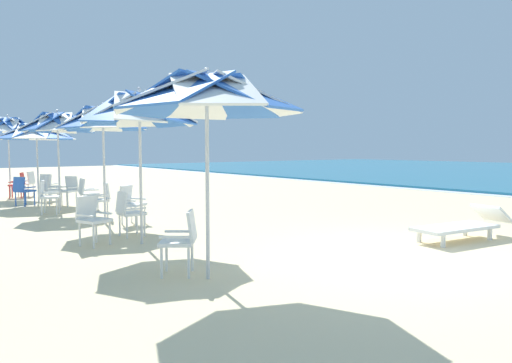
% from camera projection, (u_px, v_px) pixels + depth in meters
% --- Properties ---
extents(ground_plane, '(80.00, 80.00, 0.00)m').
position_uv_depth(ground_plane, '(405.00, 257.00, 7.18)').
color(ground_plane, beige).
extents(beach_umbrella_0, '(2.45, 2.45, 2.71)m').
position_uv_depth(beach_umbrella_0, '(207.00, 96.00, 5.79)').
color(beach_umbrella_0, silver).
rests_on(beach_umbrella_0, ground).
extents(plastic_chair_0, '(0.62, 0.63, 0.87)m').
position_uv_depth(plastic_chair_0, '(182.00, 238.00, 6.12)').
color(plastic_chair_0, white).
rests_on(plastic_chair_0, ground).
extents(beach_umbrella_1, '(2.09, 2.09, 2.75)m').
position_uv_depth(beach_umbrella_1, '(139.00, 111.00, 7.98)').
color(beach_umbrella_1, silver).
rests_on(beach_umbrella_1, ground).
extents(plastic_chair_1, '(0.44, 0.47, 0.87)m').
position_uv_depth(plastic_chair_1, '(128.00, 211.00, 8.79)').
color(plastic_chair_1, white).
rests_on(plastic_chair_1, ground).
extents(plastic_chair_2, '(0.59, 0.57, 0.87)m').
position_uv_depth(plastic_chair_2, '(92.00, 217.00, 8.00)').
color(plastic_chair_2, white).
rests_on(plastic_chair_2, ground).
extents(beach_umbrella_2, '(2.04, 2.04, 2.70)m').
position_uv_depth(beach_umbrella_2, '(103.00, 120.00, 10.18)').
color(beach_umbrella_2, silver).
rests_on(beach_umbrella_2, ground).
extents(plastic_chair_3, '(0.62, 0.61, 0.87)m').
position_uv_depth(plastic_chair_3, '(131.00, 202.00, 10.24)').
color(plastic_chair_3, white).
rests_on(plastic_chair_3, ground).
extents(plastic_chair_4, '(0.50, 0.53, 0.87)m').
position_uv_depth(plastic_chair_4, '(101.00, 198.00, 11.08)').
color(plastic_chair_4, white).
rests_on(plastic_chair_4, ground).
extents(beach_umbrella_3, '(2.00, 2.00, 2.73)m').
position_uv_depth(beach_umbrella_3, '(58.00, 124.00, 12.28)').
color(beach_umbrella_3, silver).
rests_on(beach_umbrella_3, ground).
extents(plastic_chair_5, '(0.46, 0.49, 0.87)m').
position_uv_depth(plastic_chair_5, '(87.00, 192.00, 12.67)').
color(plastic_chair_5, white).
rests_on(plastic_chair_5, ground).
extents(plastic_chair_6, '(0.61, 0.62, 0.87)m').
position_uv_depth(plastic_chair_6, '(69.00, 189.00, 13.49)').
color(plastic_chair_6, white).
rests_on(plastic_chair_6, ground).
extents(plastic_chair_7, '(0.58, 0.60, 0.87)m').
position_uv_depth(plastic_chair_7, '(47.00, 195.00, 11.78)').
color(plastic_chair_7, white).
rests_on(plastic_chair_7, ground).
extents(beach_umbrella_4, '(2.40, 2.40, 2.53)m').
position_uv_depth(beach_umbrella_4, '(36.00, 132.00, 14.19)').
color(beach_umbrella_4, silver).
rests_on(beach_umbrella_4, ground).
extents(plastic_chair_8, '(0.61, 0.62, 0.87)m').
position_uv_depth(plastic_chair_8, '(23.00, 189.00, 13.42)').
color(plastic_chair_8, blue).
rests_on(plastic_chair_8, ground).
extents(plastic_chair_9, '(0.62, 0.63, 0.87)m').
position_uv_depth(plastic_chair_9, '(49.00, 185.00, 14.81)').
color(plastic_chair_9, white).
rests_on(plastic_chair_9, ground).
extents(plastic_chair_10, '(0.45, 0.48, 0.87)m').
position_uv_depth(plastic_chair_10, '(51.00, 188.00, 13.66)').
color(plastic_chair_10, white).
rests_on(plastic_chair_10, ground).
extents(beach_umbrella_5, '(2.00, 2.00, 2.86)m').
position_uv_depth(beach_umbrella_5, '(8.00, 126.00, 16.00)').
color(beach_umbrella_5, silver).
rests_on(beach_umbrella_5, ground).
extents(plastic_chair_11, '(0.58, 0.60, 0.87)m').
position_uv_depth(plastic_chair_11, '(19.00, 183.00, 15.66)').
color(plastic_chair_11, red).
rests_on(plastic_chair_11, ground).
extents(plastic_chair_13, '(0.63, 0.63, 0.87)m').
position_uv_depth(plastic_chair_13, '(28.00, 182.00, 16.26)').
color(plastic_chair_13, white).
rests_on(plastic_chair_13, ground).
extents(sun_lounger_1, '(0.95, 2.22, 0.62)m').
position_uv_depth(sun_lounger_1, '(463.00, 225.00, 8.46)').
color(sun_lounger_1, white).
rests_on(sun_lounger_1, ground).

